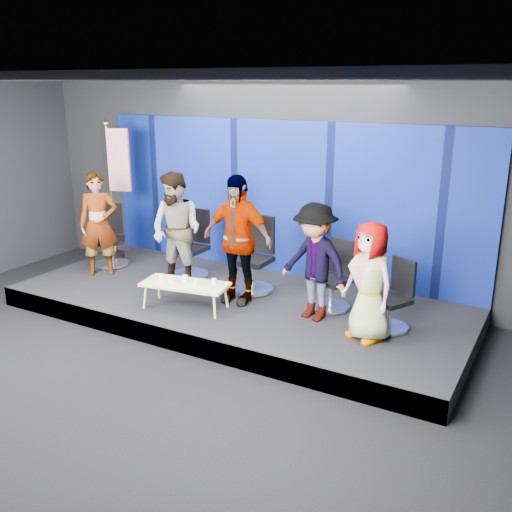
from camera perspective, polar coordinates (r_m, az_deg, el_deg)
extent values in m
plane|color=black|center=(7.17, -12.62, -12.54)|extent=(10.00, 10.00, 0.00)
cube|color=black|center=(9.73, 2.62, 6.69)|extent=(10.00, 0.02, 3.50)
cube|color=black|center=(6.27, -14.75, 16.59)|extent=(10.00, 8.00, 0.02)
cube|color=black|center=(8.91, -1.92, -5.01)|extent=(7.00, 3.00, 0.30)
cube|color=#071359|center=(9.71, 2.47, 5.78)|extent=(7.00, 0.08, 2.60)
cylinder|color=silver|center=(10.65, -14.19, -0.77)|extent=(0.86, 0.86, 0.06)
cylinder|color=silver|center=(10.59, -14.28, 0.44)|extent=(0.07, 0.07, 0.41)
cube|color=black|center=(10.53, -14.36, 1.51)|extent=(0.69, 0.69, 0.07)
cube|color=black|center=(10.69, -14.39, 3.60)|extent=(0.38, 0.32, 0.56)
imported|color=black|center=(10.03, -15.47, 3.09)|extent=(0.77, 0.73, 1.76)
cylinder|color=silver|center=(9.81, -6.58, -1.87)|extent=(0.65, 0.65, 0.06)
cylinder|color=silver|center=(9.74, -6.63, -0.50)|extent=(0.08, 0.08, 0.43)
cube|color=black|center=(9.68, -6.67, 0.72)|extent=(0.52, 0.52, 0.08)
cube|color=black|center=(9.78, -5.84, 3.07)|extent=(0.47, 0.06, 0.59)
imported|color=black|center=(9.17, -7.95, 2.56)|extent=(0.91, 0.71, 1.85)
cylinder|color=silver|center=(9.07, -0.38, -3.35)|extent=(0.68, 0.68, 0.07)
cylinder|color=silver|center=(8.98, -0.38, -1.81)|extent=(0.08, 0.08, 0.45)
cube|color=black|center=(8.91, -0.38, -0.45)|extent=(0.54, 0.54, 0.08)
cube|color=black|center=(9.03, 0.45, 2.23)|extent=(0.49, 0.06, 0.62)
imported|color=black|center=(8.41, -1.91, 1.68)|extent=(1.13, 0.48, 1.93)
cylinder|color=silver|center=(8.47, 7.45, -5.05)|extent=(0.70, 0.70, 0.06)
cylinder|color=silver|center=(8.39, 7.51, -3.66)|extent=(0.07, 0.07, 0.38)
cube|color=black|center=(8.32, 7.56, -2.43)|extent=(0.56, 0.56, 0.07)
cube|color=black|center=(8.40, 8.59, -0.02)|extent=(0.42, 0.16, 0.53)
imported|color=black|center=(7.85, 5.87, -0.61)|extent=(1.19, 0.87, 1.65)
cylinder|color=silver|center=(7.93, 13.10, -6.97)|extent=(0.73, 0.73, 0.05)
cylinder|color=silver|center=(7.85, 13.20, -5.58)|extent=(0.06, 0.06, 0.36)
cube|color=black|center=(7.78, 13.29, -4.35)|extent=(0.58, 0.58, 0.06)
cube|color=black|center=(7.83, 14.53, -1.98)|extent=(0.37, 0.22, 0.50)
imported|color=black|center=(7.32, 11.28, -2.55)|extent=(0.90, 0.79, 1.56)
cube|color=tan|center=(8.36, -7.11, -2.83)|extent=(1.34, 0.74, 0.04)
cylinder|color=tan|center=(8.51, -11.04, -4.05)|extent=(0.03, 0.03, 0.35)
cylinder|color=tan|center=(8.85, -9.68, -3.15)|extent=(0.03, 0.03, 0.35)
cylinder|color=tan|center=(8.03, -4.17, -5.07)|extent=(0.03, 0.03, 0.35)
cylinder|color=tan|center=(8.39, -3.03, -4.07)|extent=(0.03, 0.03, 0.35)
cylinder|color=silver|center=(8.54, -9.43, -2.07)|extent=(0.07, 0.07, 0.09)
cylinder|color=silver|center=(8.39, -8.55, -2.30)|extent=(0.09, 0.09, 0.10)
cylinder|color=silver|center=(8.40, -7.11, -2.25)|extent=(0.08, 0.08, 0.10)
cylinder|color=silver|center=(8.23, -6.03, -2.63)|extent=(0.08, 0.08, 0.09)
cylinder|color=silver|center=(8.25, -4.21, -2.56)|extent=(0.07, 0.07, 0.09)
cylinder|color=black|center=(11.10, -13.86, 0.09)|extent=(0.34, 0.34, 0.11)
cylinder|color=#B47E39|center=(10.82, -14.31, 6.27)|extent=(0.05, 0.05, 2.33)
sphere|color=#B47E39|center=(10.67, -14.79, 12.69)|extent=(0.12, 0.12, 0.12)
cube|color=#A91328|center=(10.62, -13.56, 9.31)|extent=(0.40, 0.18, 1.11)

